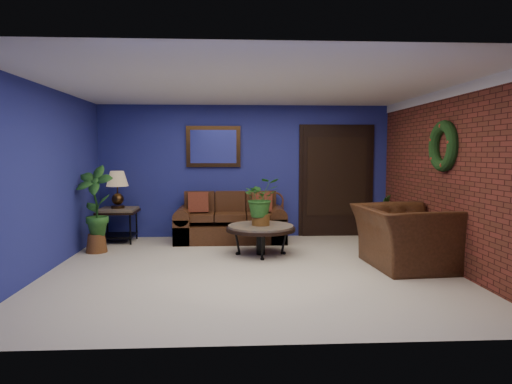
{
  "coord_description": "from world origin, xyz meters",
  "views": [
    {
      "loc": [
        -0.27,
        -6.18,
        1.62
      ],
      "look_at": [
        0.1,
        0.55,
        1.03
      ],
      "focal_mm": 32.0,
      "sensor_mm": 36.0,
      "label": 1
    }
  ],
  "objects": [
    {
      "name": "wall_right_brick",
      "position": [
        2.75,
        0.0,
        1.25
      ],
      "size": [
        0.04,
        5.0,
        2.5
      ],
      "primitive_type": "cube",
      "color": "maroon",
      "rests_on": "ground"
    },
    {
      "name": "wall_back",
      "position": [
        0.0,
        2.5,
        1.25
      ],
      "size": [
        5.5,
        0.04,
        2.5
      ],
      "primitive_type": "cube",
      "color": "navy",
      "rests_on": "ground"
    },
    {
      "name": "coffee_plant",
      "position": [
        0.19,
        0.9,
        0.88
      ],
      "size": [
        0.66,
        0.61,
        0.75
      ],
      "color": "brown",
      "rests_on": "coffee_table"
    },
    {
      "name": "ceiling",
      "position": [
        0.0,
        0.0,
        2.5
      ],
      "size": [
        5.5,
        5.0,
        0.02
      ],
      "primitive_type": "cube",
      "color": "silver",
      "rests_on": "wall_back"
    },
    {
      "name": "armchair",
      "position": [
        2.15,
        0.01,
        0.43
      ],
      "size": [
        1.25,
        1.41,
        0.86
      ],
      "primitive_type": "imported",
      "rotation": [
        0.0,
        0.0,
        1.65
      ],
      "color": "#4B2715",
      "rests_on": "ground"
    },
    {
      "name": "end_table",
      "position": [
        -2.3,
        2.05,
        0.47
      ],
      "size": [
        0.67,
        0.67,
        0.61
      ],
      "color": "#514C47",
      "rests_on": "ground"
    },
    {
      "name": "tall_plant",
      "position": [
        -2.45,
        1.22,
        0.76
      ],
      "size": [
        0.71,
        0.59,
        1.41
      ],
      "color": "brown",
      "rests_on": "ground"
    },
    {
      "name": "closet_door",
      "position": [
        1.75,
        2.47,
        1.05
      ],
      "size": [
        1.44,
        0.06,
        2.18
      ],
      "primitive_type": "cube",
      "color": "black",
      "rests_on": "wall_back"
    },
    {
      "name": "coffee_table",
      "position": [
        0.19,
        0.9,
        0.41
      ],
      "size": [
        1.09,
        1.09,
        0.47
      ],
      "rotation": [
        0.0,
        0.0,
        0.27
      ],
      "color": "#514C47",
      "rests_on": "ground"
    },
    {
      "name": "floor_plant",
      "position": [
        2.35,
        1.62,
        0.46
      ],
      "size": [
        0.48,
        0.43,
        0.88
      ],
      "color": "brown",
      "rests_on": "ground"
    },
    {
      "name": "floor",
      "position": [
        0.0,
        0.0,
        0.0
      ],
      "size": [
        5.5,
        5.5,
        0.0
      ],
      "primitive_type": "plane",
      "color": "beige",
      "rests_on": "ground"
    },
    {
      "name": "table_lamp",
      "position": [
        -2.3,
        2.05,
        1.03
      ],
      "size": [
        0.39,
        0.39,
        0.64
      ],
      "color": "#402913",
      "rests_on": "end_table"
    },
    {
      "name": "wall_mirror",
      "position": [
        -0.6,
        2.46,
        1.72
      ],
      "size": [
        1.02,
        0.06,
        0.77
      ],
      "primitive_type": "cube",
      "color": "#402913",
      "rests_on": "wall_back"
    },
    {
      "name": "sofa",
      "position": [
        -0.28,
        2.07,
        0.29
      ],
      "size": [
        1.99,
        0.86,
        0.89
      ],
      "color": "#4B2715",
      "rests_on": "ground"
    },
    {
      "name": "wreath",
      "position": [
        2.69,
        0.05,
        1.7
      ],
      "size": [
        0.16,
        0.72,
        0.72
      ],
      "primitive_type": "torus",
      "rotation": [
        0.0,
        1.57,
        0.0
      ],
      "color": "black",
      "rests_on": "wall_right_brick"
    },
    {
      "name": "side_chair",
      "position": [
        0.54,
        2.12,
        0.5
      ],
      "size": [
        0.4,
        0.4,
        0.88
      ],
      "rotation": [
        0.0,
        0.0,
        0.07
      ],
      "color": "#592C19",
      "rests_on": "ground"
    },
    {
      "name": "wall_left",
      "position": [
        -2.75,
        0.0,
        1.25
      ],
      "size": [
        0.04,
        5.0,
        2.5
      ],
      "primitive_type": "cube",
      "color": "navy",
      "rests_on": "ground"
    },
    {
      "name": "crown_molding",
      "position": [
        2.72,
        0.0,
        2.43
      ],
      "size": [
        0.03,
        5.0,
        0.14
      ],
      "primitive_type": "cube",
      "color": "white",
      "rests_on": "wall_right_brick"
    }
  ]
}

